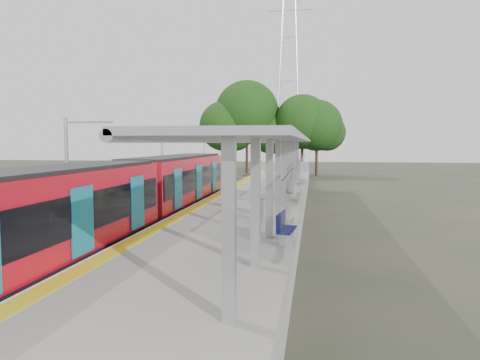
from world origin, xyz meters
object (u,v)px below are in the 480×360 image
object	(u,v)px
bench_near	(284,227)
litter_bin	(263,211)
train	(131,195)
bench_mid	(283,190)
info_pillar_near	(257,198)
bench_far	(291,176)
info_pillar_far	(289,178)

from	to	relation	value
bench_near	litter_bin	distance (m)	4.22
train	bench_mid	xyz separation A→B (m)	(6.25, 8.16, -0.50)
info_pillar_near	bench_mid	bearing A→B (deg)	91.85
bench_near	litter_bin	world-z (taller)	bench_near
train	bench_far	size ratio (longest dim) A/B	16.39
bench_near	bench_far	world-z (taller)	bench_far
train	info_pillar_far	distance (m)	16.23
info_pillar_far	litter_bin	xyz separation A→B (m)	(-0.31, -15.04, -0.26)
train	bench_near	distance (m)	8.23
train	bench_near	world-z (taller)	train
info_pillar_near	info_pillar_far	world-z (taller)	info_pillar_far
bench_far	litter_bin	bearing A→B (deg)	-94.89
bench_mid	info_pillar_near	xyz separation A→B (m)	(-0.92, -5.48, 0.16)
info_pillar_near	litter_bin	distance (m)	2.83
bench_mid	info_pillar_far	distance (m)	6.82
bench_near	info_pillar_far	xyz separation A→B (m)	(-0.83, 19.10, 0.21)
bench_far	info_pillar_far	size ratio (longest dim) A/B	0.96
info_pillar_near	litter_bin	bearing A→B (deg)	-65.77
bench_far	info_pillar_far	distance (m)	5.02
train	bench_mid	distance (m)	10.29
bench_near	bench_mid	xyz separation A→B (m)	(-0.85, 12.29, -0.01)
bench_near	bench_far	bearing A→B (deg)	98.24
train	bench_mid	world-z (taller)	train
train	info_pillar_near	bearing A→B (deg)	26.69
bench_mid	info_pillar_near	size ratio (longest dim) A/B	0.98
info_pillar_far	litter_bin	bearing A→B (deg)	-91.13
bench_far	bench_mid	bearing A→B (deg)	-93.86
bench_near	info_pillar_far	distance (m)	19.12
bench_far	train	bearing A→B (deg)	-111.43
bench_far	info_pillar_far	xyz separation A→B (m)	(0.12, -5.01, 0.17)
info_pillar_near	train	bearing A→B (deg)	-141.91
bench_far	info_pillar_near	xyz separation A→B (m)	(-0.82, -17.30, 0.11)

